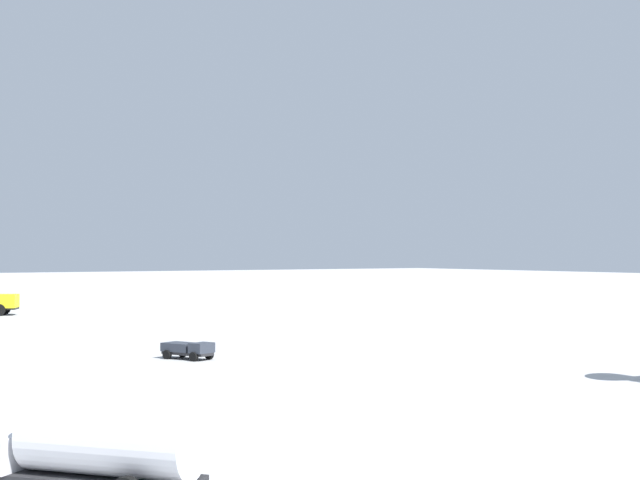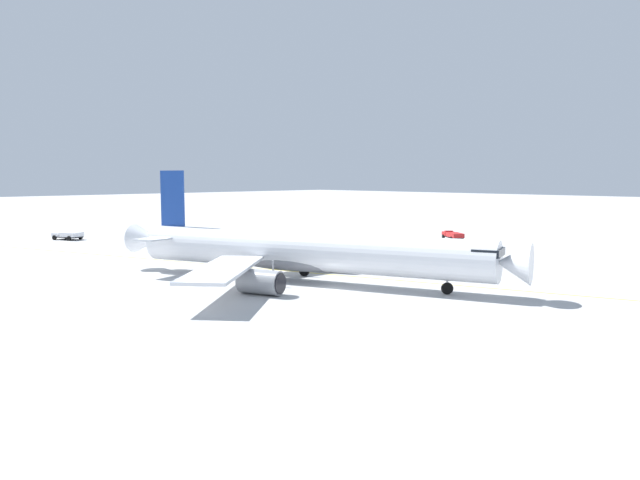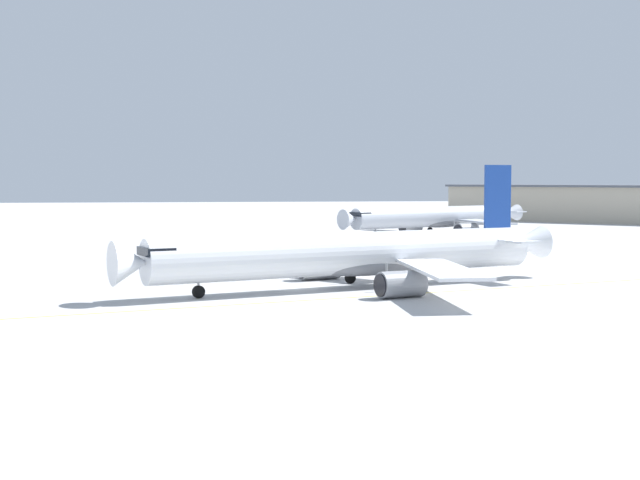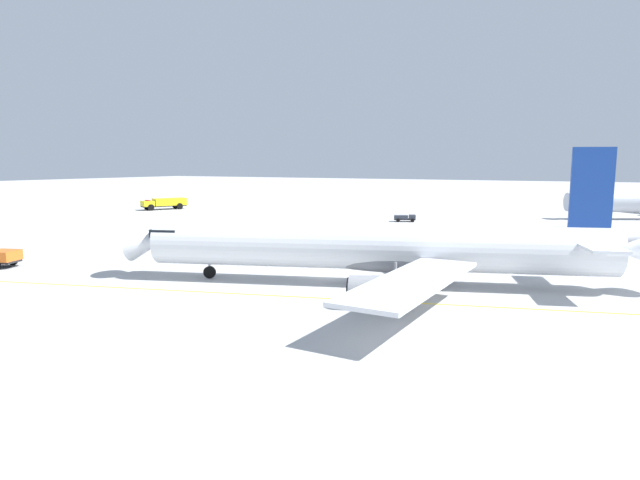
{
  "view_description": "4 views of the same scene",
  "coord_description": "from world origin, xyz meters",
  "px_view_note": "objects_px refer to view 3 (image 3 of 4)",
  "views": [
    {
      "loc": [
        52.72,
        18.29,
        7.54
      ],
      "look_at": [
        43.6,
        24.16,
        7.68
      ],
      "focal_mm": 54.16,
      "sensor_mm": 36.0,
      "label": 1
    },
    {
      "loc": [
        -40.0,
        41.36,
        10.92
      ],
      "look_at": [
        5.41,
        -4.18,
        4.19
      ],
      "focal_mm": 34.55,
      "sensor_mm": 36.0,
      "label": 2
    },
    {
      "loc": [
        -9.06,
        -82.5,
        10.19
      ],
      "look_at": [
        2.24,
        -2.65,
        4.58
      ],
      "focal_mm": 50.05,
      "sensor_mm": 36.0,
      "label": 3
    },
    {
      "loc": [
        22.39,
        -43.45,
        10.21
      ],
      "look_at": [
        1.58,
        -4.86,
        3.96
      ],
      "focal_mm": 30.05,
      "sensor_mm": 36.0,
      "label": 4
    }
  ],
  "objects_px": {
    "fuel_tanker_truck": "(452,245)",
    "airliner_secondary": "(437,218)",
    "baggage_truck_truck": "(193,244)",
    "airliner_main": "(355,255)"
  },
  "relations": [
    {
      "from": "airliner_secondary",
      "to": "fuel_tanker_truck",
      "type": "bearing_deg",
      "value": 50.42
    },
    {
      "from": "airliner_main",
      "to": "fuel_tanker_truck",
      "type": "height_order",
      "value": "airliner_main"
    },
    {
      "from": "baggage_truck_truck",
      "to": "fuel_tanker_truck",
      "type": "distance_m",
      "value": 38.18
    },
    {
      "from": "airliner_secondary",
      "to": "fuel_tanker_truck",
      "type": "distance_m",
      "value": 47.57
    },
    {
      "from": "baggage_truck_truck",
      "to": "fuel_tanker_truck",
      "type": "bearing_deg",
      "value": -52.35
    },
    {
      "from": "fuel_tanker_truck",
      "to": "airliner_secondary",
      "type": "bearing_deg",
      "value": -141.03
    },
    {
      "from": "airliner_main",
      "to": "baggage_truck_truck",
      "type": "height_order",
      "value": "airliner_main"
    },
    {
      "from": "airliner_secondary",
      "to": "fuel_tanker_truck",
      "type": "height_order",
      "value": "airliner_secondary"
    },
    {
      "from": "airliner_main",
      "to": "airliner_secondary",
      "type": "relative_size",
      "value": 1.12
    },
    {
      "from": "fuel_tanker_truck",
      "to": "airliner_main",
      "type": "bearing_deg",
      "value": 20.77
    }
  ]
}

